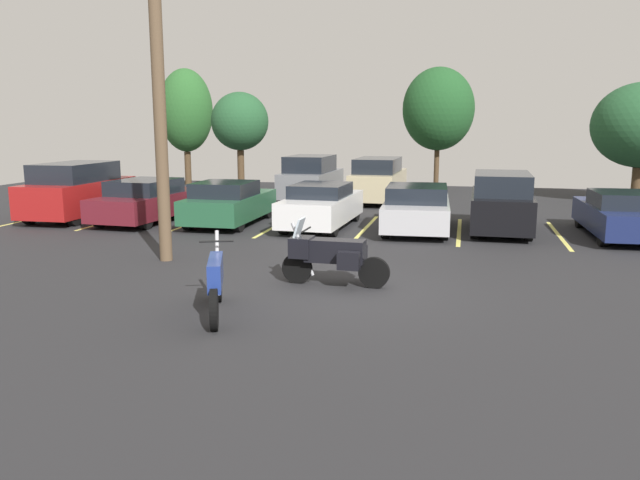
% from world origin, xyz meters
% --- Properties ---
extents(ground, '(44.00, 44.00, 0.10)m').
position_xyz_m(ground, '(0.00, 0.00, -0.05)').
color(ground, '#262628').
extents(motorcycle_touring, '(2.26, 0.97, 1.38)m').
position_xyz_m(motorcycle_touring, '(-0.34, 0.27, 0.65)').
color(motorcycle_touring, black).
rests_on(motorcycle_touring, ground).
extents(motorcycle_second, '(0.97, 2.27, 1.34)m').
position_xyz_m(motorcycle_second, '(-1.87, -2.15, 0.58)').
color(motorcycle_second, black).
rests_on(motorcycle_second, ground).
extents(parking_stripes, '(23.33, 5.11, 0.01)m').
position_xyz_m(parking_stripes, '(-0.73, 7.57, 0.00)').
color(parking_stripes, '#EAE066').
rests_on(parking_stripes, ground).
extents(car_red, '(1.97, 4.67, 1.94)m').
position_xyz_m(car_red, '(-10.86, 7.43, 0.97)').
color(car_red, maroon).
rests_on(car_red, ground).
extents(car_maroon, '(2.19, 4.86, 1.43)m').
position_xyz_m(car_maroon, '(-8.15, 7.35, 0.70)').
color(car_maroon, maroon).
rests_on(car_maroon, ground).
extents(car_green, '(1.92, 4.34, 1.42)m').
position_xyz_m(car_green, '(-5.26, 7.35, 0.70)').
color(car_green, '#235638').
rests_on(car_green, ground).
extents(car_white, '(1.96, 4.55, 1.41)m').
position_xyz_m(car_white, '(-2.14, 7.38, 0.70)').
color(car_white, white).
rests_on(car_white, ground).
extents(car_silver, '(2.14, 4.75, 1.41)m').
position_xyz_m(car_silver, '(0.86, 7.49, 0.69)').
color(car_silver, '#B7B7BC').
rests_on(car_silver, ground).
extents(car_black, '(1.85, 4.47, 1.81)m').
position_xyz_m(car_black, '(3.38, 7.86, 0.90)').
color(car_black, black).
rests_on(car_black, ground).
extents(car_navy, '(1.95, 4.69, 1.36)m').
position_xyz_m(car_navy, '(6.74, 7.57, 0.66)').
color(car_navy, navy).
rests_on(car_navy, ground).
extents(car_far_grey, '(1.98, 4.50, 1.92)m').
position_xyz_m(car_far_grey, '(-4.16, 14.31, 0.94)').
color(car_far_grey, slate).
rests_on(car_far_grey, ground).
extents(car_far_champagne, '(1.90, 4.90, 1.86)m').
position_xyz_m(car_far_champagne, '(-1.26, 14.39, 0.92)').
color(car_far_champagne, '#C1B289').
rests_on(car_far_champagne, ground).
extents(utility_pole, '(0.30, 1.80, 8.87)m').
position_xyz_m(utility_pole, '(-4.74, 1.73, 4.56)').
color(utility_pole, brown).
rests_on(utility_pole, ground).
extents(tree_center_right, '(2.84, 2.84, 6.12)m').
position_xyz_m(tree_center_right, '(-12.34, 19.76, 3.93)').
color(tree_center_right, '#4C3823').
rests_on(tree_center_right, ground).
extents(tree_far_right, '(3.55, 3.55, 6.02)m').
position_xyz_m(tree_far_right, '(0.86, 20.57, 3.97)').
color(tree_far_right, '#4C3823').
rests_on(tree_far_right, ground).
extents(tree_center, '(2.80, 2.80, 4.78)m').
position_xyz_m(tree_center, '(-8.57, 17.72, 3.35)').
color(tree_center, '#4C3823').
rests_on(tree_center, ground).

